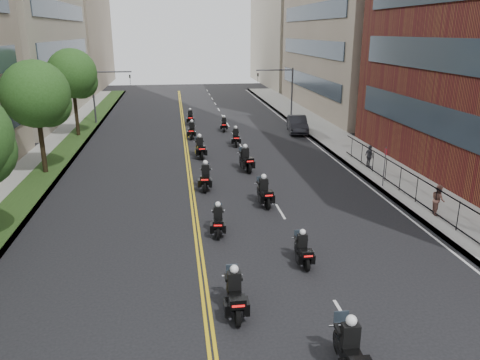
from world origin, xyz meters
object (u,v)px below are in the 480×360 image
Objects in this scene: motorcycle_3 at (303,251)px; motorcycle_5 at (264,193)px; motorcycle_8 at (200,148)px; pedestrian_c at (369,156)px; motorcycle_2 at (235,295)px; motorcycle_7 at (246,160)px; motorcycle_9 at (236,138)px; motorcycle_12 at (190,118)px; parked_sedan at (297,124)px; motorcycle_1 at (351,354)px; motorcycle_10 at (192,131)px; motorcycle_4 at (218,221)px; motorcycle_11 at (224,125)px; pedestrian_b at (438,200)px; motorcycle_6 at (206,178)px.

motorcycle_5 reaches higher than motorcycle_3.
pedestrian_c is at bearing -27.96° from motorcycle_8.
motorcycle_7 is (3.01, 17.23, 0.04)m from motorcycle_2.
motorcycle_8 is 1.08× the size of motorcycle_9.
parked_sedan is at bearing -27.06° from motorcycle_12.
motorcycle_7 is at bearing 91.22° from motorcycle_1.
motorcycle_10 is 0.48× the size of parked_sedan.
motorcycle_8 is at bearing 101.00° from motorcycle_5.
pedestrian_c is at bearing -38.58° from motorcycle_10.
motorcycle_4 reaches higher than parked_sedan.
motorcycle_12 reaches higher than motorcycle_11.
motorcycle_1 reaches higher than parked_sedan.
parked_sedan is 2.97× the size of pedestrian_b.
motorcycle_11 is (2.90, 24.27, -0.02)m from motorcycle_4.
motorcycle_11 is at bearing 82.21° from motorcycle_7.
motorcycle_6 reaches higher than motorcycle_4.
motorcycle_2 is at bearing 130.11° from motorcycle_1.
motorcycle_2 is at bearing -110.46° from motorcycle_5.
motorcycle_2 is 24.98m from motorcycle_9.
motorcycle_2 is at bearing -84.77° from motorcycle_4.
motorcycle_1 is 34.59m from motorcycle_11.
motorcycle_4 is at bearing -105.30° from parked_sedan.
motorcycle_3 is (3.29, 3.20, -0.10)m from motorcycle_2.
pedestrian_b is (8.69, -9.93, 0.22)m from motorcycle_7.
motorcycle_7 is at bearing 56.69° from motorcycle_6.
motorcycle_3 is at bearing 126.59° from pedestrian_b.
motorcycle_1 is 1.10× the size of motorcycle_9.
pedestrian_b is (11.66, -13.92, 0.23)m from motorcycle_8.
motorcycle_6 is at bearing -138.17° from motorcycle_7.
pedestrian_c is (8.40, -8.47, 0.28)m from motorcycle_9.
motorcycle_6 is 4.76m from motorcycle_7.
parked_sedan reaches higher than motorcycle_11.
motorcycle_12 is at bearing 93.11° from motorcycle_5.
motorcycle_3 is 0.99× the size of motorcycle_11.
motorcycle_6 is at bearing -93.24° from motorcycle_11.
pedestrian_c is at bearing -73.94° from parked_sedan.
motorcycle_12 is at bearing 97.17° from motorcycle_6.
motorcycle_1 is 1.18× the size of motorcycle_4.
parked_sedan is at bearing 72.26° from motorcycle_4.
motorcycle_10 is (-3.58, 25.00, 0.07)m from motorcycle_3.
pedestrian_c reaches higher than motorcycle_11.
motorcycle_5 is at bearing -101.69° from parked_sedan.
motorcycle_9 is (3.25, 3.54, -0.05)m from motorcycle_8.
motorcycle_10 reaches higher than parked_sedan.
motorcycle_1 is 38.65m from motorcycle_12.
motorcycle_1 is at bearing 151.34° from pedestrian_b.
motorcycle_1 is 1.22× the size of motorcycle_11.
motorcycle_8 is at bearing 118.65° from motorcycle_7.
parked_sedan reaches higher than motorcycle_3.
motorcycle_7 reaches higher than motorcycle_10.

